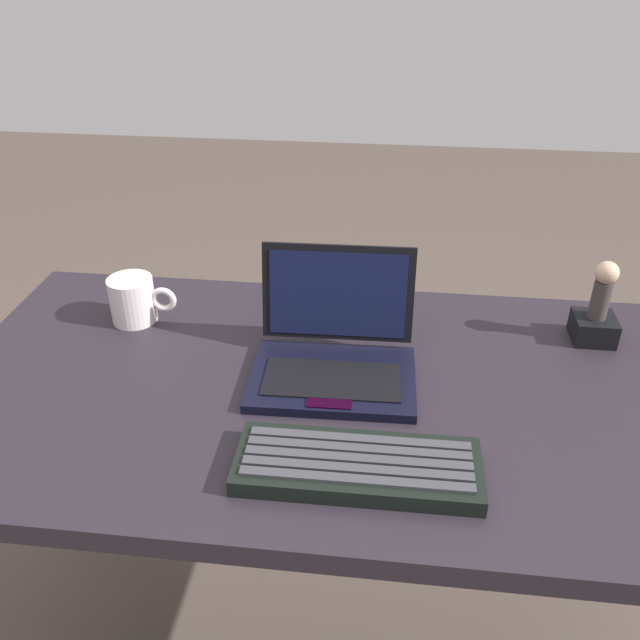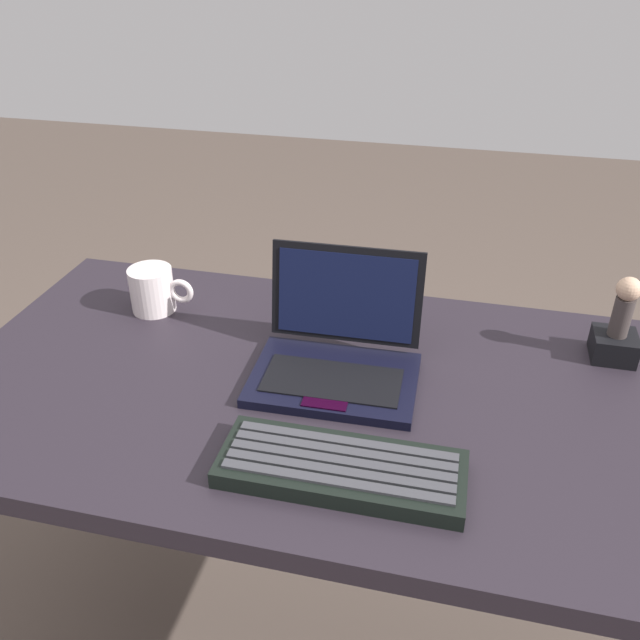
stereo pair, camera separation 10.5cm
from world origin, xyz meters
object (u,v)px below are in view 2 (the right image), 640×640
object	(u,v)px
laptop_front	(337,355)
coffee_mug	(153,290)
external_keyboard	(341,468)
figurine_stand	(614,346)
figurine	(625,304)

from	to	relation	value
laptop_front	coffee_mug	bearing A→B (deg)	161.82
laptop_front	external_keyboard	world-z (taller)	laptop_front
external_keyboard	coffee_mug	xyz separation A→B (m)	(-0.46, 0.38, 0.03)
figurine_stand	external_keyboard	bearing A→B (deg)	-135.37
external_keyboard	figurine_stand	size ratio (longest dim) A/B	4.64
laptop_front	figurine	distance (m)	0.50
coffee_mug	figurine_stand	bearing A→B (deg)	2.13
laptop_front	coffee_mug	xyz separation A→B (m)	(-0.40, 0.13, 0.01)
figurine_stand	figurine	size ratio (longest dim) A/B	0.67
figurine_stand	figurine	world-z (taller)	figurine
figurine_stand	figurine	distance (m)	0.09
external_keyboard	coffee_mug	distance (m)	0.60
figurine_stand	figurine	bearing A→B (deg)	-153.43
figurine_stand	laptop_front	bearing A→B (deg)	-160.66
figurine	coffee_mug	xyz separation A→B (m)	(-0.88, -0.03, -0.06)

